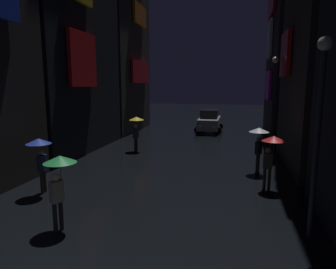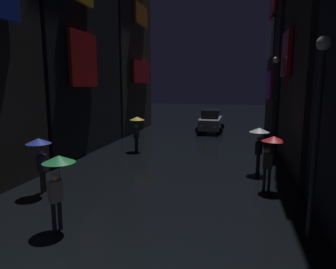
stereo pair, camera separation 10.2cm
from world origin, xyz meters
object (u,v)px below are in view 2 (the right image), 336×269
Objects in this scene: pedestrian_far_right_green at (58,172)px; car_distant at (211,121)px; pedestrian_foreground_right_red at (272,148)px; streetlamp_right_near at (318,115)px; streetlamp_right_far at (274,95)px; pedestrian_foreground_left_blue at (40,150)px; pedestrian_midstreet_left_yellow at (137,124)px; pedestrian_midstreet_centre_clear at (259,137)px.

car_distant is (2.51, 18.76, -0.74)m from pedestrian_far_right_green.
pedestrian_foreground_right_red is 0.41× the size of streetlamp_right_near.
streetlamp_right_far reaches higher than pedestrian_far_right_green.
pedestrian_foreground_right_red is at bearing -96.04° from streetlamp_right_far.
streetlamp_right_near reaches higher than pedestrian_foreground_left_blue.
pedestrian_far_right_green is 13.02m from streetlamp_right_far.
streetlamp_right_near is (0.66, -3.60, 1.62)m from pedestrian_foreground_right_red.
pedestrian_foreground_right_red is at bearing 15.87° from pedestrian_foreground_left_blue.
pedestrian_midstreet_left_yellow is at bearing -173.69° from streetlamp_right_far.
car_distant is at bearing 82.39° from pedestrian_far_right_green.
pedestrian_far_right_green is 18.94m from car_distant.
car_distant is 9.22m from streetlamp_right_far.
streetlamp_right_far is at bearing 6.31° from pedestrian_midstreet_left_yellow.
pedestrian_midstreet_centre_clear is 0.51× the size of car_distant.
streetlamp_right_far is (4.24, -7.78, 2.56)m from car_distant.
pedestrian_foreground_right_red is 1.00× the size of pedestrian_foreground_left_blue.
car_distant is (4.79, 16.42, -0.74)m from pedestrian_foreground_left_blue.
pedestrian_foreground_left_blue is (-1.09, -7.76, 0.00)m from pedestrian_midstreet_left_yellow.
pedestrian_foreground_left_blue is 12.63m from streetlamp_right_far.
pedestrian_foreground_left_blue is 0.38× the size of streetlamp_right_far.
pedestrian_midstreet_left_yellow is 12.10m from streetlamp_right_near.
pedestrian_foreground_left_blue is (-2.28, 2.34, 0.00)m from pedestrian_far_right_green.
pedestrian_midstreet_left_yellow is 7.62m from pedestrian_midstreet_centre_clear.
streetlamp_right_far is at bearing 76.13° from pedestrian_midstreet_centre_clear.
pedestrian_foreground_right_red and pedestrian_foreground_left_blue have the same top height.
car_distant is at bearing 105.45° from pedestrian_midstreet_centre_clear.
pedestrian_midstreet_left_yellow is at bearing 143.53° from pedestrian_foreground_right_red.
streetlamp_right_far is (9.03, 8.64, 1.82)m from pedestrian_foreground_left_blue.
pedestrian_far_right_green is at bearing -129.53° from pedestrian_midstreet_centre_clear.
pedestrian_far_right_green is 1.00× the size of pedestrian_midstreet_left_yellow.
pedestrian_far_right_green is 7.03m from streetlamp_right_near.
pedestrian_midstreet_left_yellow is 1.00× the size of pedestrian_foreground_right_red.
car_distant is at bearing 66.86° from pedestrian_midstreet_left_yellow.
car_distant is (-3.58, 14.04, -0.74)m from pedestrian_foreground_right_red.
streetlamp_right_near is at bearing -76.47° from car_distant.
streetlamp_right_near reaches higher than pedestrian_far_right_green.
pedestrian_far_right_green is 10.17m from pedestrian_midstreet_left_yellow.
pedestrian_midstreet_centre_clear is at bearing 50.47° from pedestrian_far_right_green.
pedestrian_midstreet_left_yellow is 1.00× the size of pedestrian_midstreet_centre_clear.
pedestrian_midstreet_left_yellow is 9.44m from car_distant.
pedestrian_midstreet_left_yellow is at bearing -113.14° from car_distant.
streetlamp_right_far is at bearing -61.37° from car_distant.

